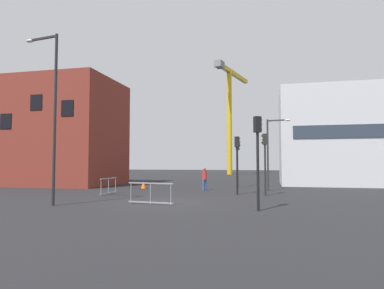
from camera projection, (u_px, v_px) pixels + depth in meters
The scene contains 14 objects.
ground at pixel (161, 202), 17.57m from camera, with size 160.00×160.00×0.00m, color black.
brick_building at pixel (64, 133), 31.75m from camera, with size 9.75×8.04×9.76m.
office_block at pixel (348, 137), 31.47m from camera, with size 12.39×7.35×8.98m.
construction_crane at pixel (230, 103), 60.61m from camera, with size 4.65×14.50×19.20m.
streetlamp_tall at pixel (52, 105), 16.55m from camera, with size 2.02×0.44×8.44m.
streetlamp_short at pixel (271, 147), 24.85m from camera, with size 1.72×0.43×5.29m.
traffic_light_corner at pixel (265, 154), 21.39m from camera, with size 0.38×0.27×3.92m.
traffic_light_verge at pixel (237, 155), 22.02m from camera, with size 0.38×0.27×3.79m.
traffic_light_crosswalk at pixel (258, 147), 14.64m from camera, with size 0.38×0.36×4.09m.
traffic_light_median at pixel (238, 157), 28.47m from camera, with size 0.38×0.28×3.82m.
pedestrian_walking at pixel (204, 177), 25.15m from camera, with size 0.34×0.34×1.72m.
safety_barrier_mid_span at pixel (150, 193), 16.77m from camera, with size 2.45×0.37×1.08m.
safety_barrier_right_run at pixel (109, 186), 21.98m from camera, with size 0.10×2.17×1.08m.
traffic_cone_orange at pixel (143, 185), 26.70m from camera, with size 0.57×0.57×0.58m.
Camera 1 is at (5.59, -16.89, 2.07)m, focal length 31.53 mm.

